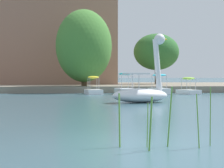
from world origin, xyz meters
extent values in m
plane|color=#385966|center=(0.00, 0.00, 0.00)|extent=(608.55, 608.55, 0.00)
cube|color=slate|center=(0.00, 35.99, 0.28)|extent=(145.99, 21.34, 0.55)
ellipsoid|color=white|center=(2.33, 13.09, 0.38)|extent=(3.31, 2.09, 0.77)
cylinder|color=white|center=(3.30, 13.28, 2.02)|extent=(0.59, 0.39, 2.83)
sphere|color=white|center=(3.43, 13.30, 3.43)|extent=(0.69, 0.69, 0.59)
cone|color=yellow|center=(3.66, 13.35, 3.43)|extent=(0.52, 0.41, 0.32)
cube|color=white|center=(2.09, 13.05, 1.55)|extent=(1.35, 1.30, 0.08)
cylinder|color=silver|center=(2.19, 12.56, 1.16)|extent=(0.04, 0.04, 0.78)
cylinder|color=silver|center=(2.00, 13.53, 1.16)|extent=(0.04, 0.04, 0.78)
cube|color=white|center=(0.30, 23.66, 0.18)|extent=(1.48, 2.01, 0.36)
ellipsoid|color=yellow|center=(0.30, 23.66, 1.33)|extent=(1.05, 1.08, 0.20)
cylinder|color=#B7B7BF|center=(-0.12, 23.96, 0.84)|extent=(0.04, 0.04, 0.97)
cylinder|color=#B7B7BF|center=(0.59, 24.09, 0.84)|extent=(0.04, 0.04, 0.97)
cylinder|color=#B7B7BF|center=(0.01, 23.22, 0.84)|extent=(0.04, 0.04, 0.97)
cylinder|color=#B7B7BF|center=(0.72, 23.35, 0.84)|extent=(0.04, 0.04, 0.97)
cube|color=white|center=(2.82, 23.64, 0.22)|extent=(1.54, 2.42, 0.45)
ellipsoid|color=teal|center=(2.82, 23.64, 1.59)|extent=(1.12, 1.19, 0.20)
cylinder|color=#B7B7BF|center=(2.38, 24.01, 1.02)|extent=(0.04, 0.04, 1.14)
cylinder|color=#B7B7BF|center=(3.15, 24.12, 1.02)|extent=(0.04, 0.04, 1.14)
cylinder|color=#B7B7BF|center=(2.49, 23.17, 1.02)|extent=(0.04, 0.04, 1.14)
cylinder|color=#B7B7BF|center=(3.27, 23.27, 1.02)|extent=(0.04, 0.04, 1.14)
cube|color=white|center=(5.52, 23.30, 0.23)|extent=(1.51, 2.30, 0.46)
ellipsoid|color=#2DB7D1|center=(5.52, 23.30, 1.50)|extent=(1.23, 1.43, 0.20)
cylinder|color=#B7B7BF|center=(5.02, 23.76, 0.98)|extent=(0.04, 0.04, 1.04)
cylinder|color=#B7B7BF|center=(5.88, 23.87, 0.98)|extent=(0.04, 0.04, 1.04)
cylinder|color=#B7B7BF|center=(5.15, 22.73, 0.98)|extent=(0.04, 0.04, 1.04)
cylinder|color=#B7B7BF|center=(6.01, 22.83, 0.98)|extent=(0.04, 0.04, 1.04)
cube|color=white|center=(7.83, 23.10, 0.17)|extent=(1.66, 2.31, 0.34)
ellipsoid|color=#8CCC38|center=(7.83, 23.10, 1.24)|extent=(1.22, 1.23, 0.20)
cylinder|color=#B7B7BF|center=(7.35, 23.39, 0.79)|extent=(0.04, 0.04, 0.90)
cylinder|color=#B7B7BF|center=(8.11, 23.60, 0.79)|extent=(0.04, 0.04, 0.90)
cylinder|color=#B7B7BF|center=(7.56, 22.61, 0.79)|extent=(0.04, 0.04, 0.90)
cylinder|color=#B7B7BF|center=(8.32, 22.82, 0.79)|extent=(0.04, 0.04, 0.90)
cylinder|color=#4C3823|center=(-0.35, 27.43, 2.27)|extent=(0.47, 0.47, 3.43)
ellipsoid|color=#427A33|center=(-0.35, 27.43, 4.10)|extent=(6.90, 7.07, 6.40)
cylinder|color=#4C3823|center=(7.80, 35.77, 1.95)|extent=(0.33, 0.33, 2.79)
ellipsoid|color=#2D662D|center=(7.80, 35.77, 4.10)|extent=(5.25, 4.93, 4.02)
cube|color=#996B56|center=(-5.58, 38.76, 6.93)|extent=(17.59, 13.06, 12.76)
cylinder|color=#568E38|center=(0.76, -0.35, 0.61)|extent=(0.09, 0.15, 1.22)
cylinder|color=#568E38|center=(-0.24, -0.21, 0.54)|extent=(0.04, 0.17, 1.08)
cylinder|color=#568E38|center=(1.29, -0.49, 0.54)|extent=(0.05, 0.12, 1.07)
cylinder|color=#568E38|center=(1.60, -0.32, 0.60)|extent=(0.05, 0.13, 1.21)
cylinder|color=#568E38|center=(0.30, -0.73, 0.52)|extent=(0.08, 0.06, 1.04)
cylinder|color=#568E38|center=(0.32, -0.31, 0.44)|extent=(0.05, 0.08, 0.88)
camera|label=1|loc=(-1.12, -8.26, 1.43)|focal=64.79mm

